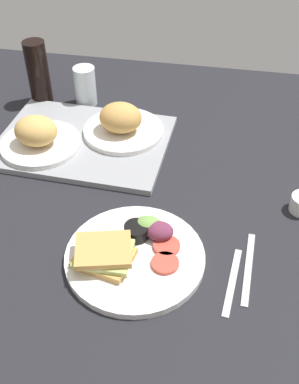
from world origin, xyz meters
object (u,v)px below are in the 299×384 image
(fork, at_px, (232,281))
(knife, at_px, (248,268))
(bread_plate_far, at_px, (122,123))
(plate_with_salad, at_px, (132,252))
(bread_plate_near, at_px, (38,137))
(drinking_glass, at_px, (85,86))
(soda_bottle, at_px, (38,73))
(serving_tray, at_px, (83,142))

(fork, bearing_deg, knife, -31.04)
(bread_plate_far, xyz_separation_m, knife, (0.35, -0.40, -0.05))
(plate_with_salad, bearing_deg, bread_plate_far, 105.87)
(bread_plate_far, height_order, plate_with_salad, bread_plate_far)
(bread_plate_near, relative_size, drinking_glass, 1.81)
(plate_with_salad, xyz_separation_m, knife, (0.24, 0.02, -0.01))
(bread_plate_near, relative_size, knife, 1.11)
(fork, bearing_deg, drinking_glass, 44.19)
(drinking_glass, bearing_deg, knife, -47.95)
(soda_bottle, bearing_deg, fork, -43.81)
(serving_tray, relative_size, soda_bottle, 2.37)
(soda_bottle, bearing_deg, serving_tray, -45.85)
(plate_with_salad, bearing_deg, drinking_glass, 114.91)
(soda_bottle, height_order, fork, soda_bottle)
(soda_bottle, relative_size, knife, 1.00)
(plate_with_salad, height_order, knife, plate_with_salad)
(plate_with_salad, distance_m, knife, 0.24)
(serving_tray, bearing_deg, bread_plate_near, -152.26)
(drinking_glass, bearing_deg, bread_plate_far, -47.21)
(bread_plate_near, height_order, drinking_glass, drinking_glass)
(serving_tray, distance_m, soda_bottle, 0.28)
(bread_plate_far, relative_size, fork, 1.28)
(serving_tray, relative_size, plate_with_salad, 1.57)
(knife, bearing_deg, drinking_glass, 45.02)
(plate_with_salad, distance_m, fork, 0.21)
(bread_plate_near, relative_size, fork, 1.24)
(soda_bottle, xyz_separation_m, fork, (0.61, -0.58, -0.09))
(serving_tray, bearing_deg, plate_with_salad, -59.67)
(bread_plate_near, distance_m, soda_bottle, 0.27)
(serving_tray, distance_m, knife, 0.57)
(plate_with_salad, relative_size, knife, 1.51)
(plate_with_salad, height_order, drinking_glass, drinking_glass)
(plate_with_salad, xyz_separation_m, drinking_glass, (-0.27, 0.57, 0.04))
(fork, bearing_deg, serving_tray, 52.97)
(bread_plate_near, distance_m, plate_with_salad, 0.45)
(drinking_glass, height_order, knife, drinking_glass)
(plate_with_salad, bearing_deg, serving_tray, 120.33)
(bread_plate_far, bearing_deg, soda_bottle, 152.58)
(serving_tray, distance_m, drinking_glass, 0.22)
(drinking_glass, relative_size, knife, 0.61)
(fork, distance_m, knife, 0.05)
(bread_plate_far, bearing_deg, drinking_glass, 132.79)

